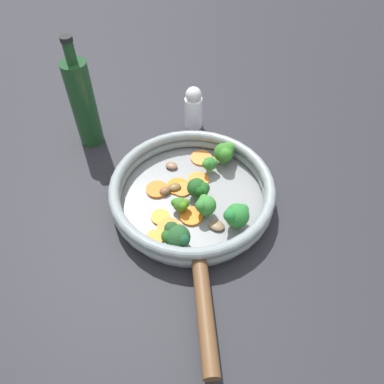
% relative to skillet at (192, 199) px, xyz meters
% --- Properties ---
extents(ground_plane, '(4.00, 4.00, 0.00)m').
position_rel_skillet_xyz_m(ground_plane, '(0.00, 0.00, -0.01)').
color(ground_plane, black).
extents(skillet, '(0.30, 0.30, 0.02)m').
position_rel_skillet_xyz_m(skillet, '(0.00, 0.00, 0.00)').
color(skillet, gray).
rests_on(skillet, ground_plane).
extents(skillet_rim_wall, '(0.33, 0.33, 0.04)m').
position_rel_skillet_xyz_m(skillet_rim_wall, '(0.00, 0.00, 0.03)').
color(skillet_rim_wall, gray).
rests_on(skillet_rim_wall, skillet).
extents(skillet_handle, '(0.19, 0.03, 0.03)m').
position_rel_skillet_xyz_m(skillet_handle, '(0.25, -0.00, 0.02)').
color(skillet_handle, brown).
rests_on(skillet_handle, skillet).
extents(skillet_rivet_left, '(0.01, 0.01, 0.01)m').
position_rel_skillet_xyz_m(skillet_rivet_left, '(0.14, -0.04, 0.01)').
color(skillet_rivet_left, gray).
rests_on(skillet_rivet_left, skillet).
extents(skillet_rivet_right, '(0.01, 0.01, 0.01)m').
position_rel_skillet_xyz_m(skillet_rivet_right, '(0.14, 0.04, 0.01)').
color(skillet_rivet_right, gray).
rests_on(skillet_rivet_right, skillet).
extents(carrot_slice_0, '(0.04, 0.04, 0.00)m').
position_rel_skillet_xyz_m(carrot_slice_0, '(-0.02, -0.02, 0.01)').
color(carrot_slice_0, orange).
rests_on(carrot_slice_0, skillet).
extents(carrot_slice_1, '(0.05, 0.05, 0.01)m').
position_rel_skillet_xyz_m(carrot_slice_1, '(0.05, -0.06, 0.01)').
color(carrot_slice_1, orange).
rests_on(carrot_slice_1, skillet).
extents(carrot_slice_2, '(0.06, 0.06, 0.01)m').
position_rel_skillet_xyz_m(carrot_slice_2, '(0.05, -0.01, 0.01)').
color(carrot_slice_2, orange).
rests_on(carrot_slice_2, skillet).
extents(carrot_slice_3, '(0.06, 0.06, 0.00)m').
position_rel_skillet_xyz_m(carrot_slice_3, '(-0.04, 0.02, 0.01)').
color(carrot_slice_3, orange).
rests_on(carrot_slice_3, skillet).
extents(carrot_slice_4, '(0.04, 0.04, 0.00)m').
position_rel_skillet_xyz_m(carrot_slice_4, '(-0.09, 0.05, 0.01)').
color(carrot_slice_4, orange).
rests_on(carrot_slice_4, skillet).
extents(carrot_slice_5, '(0.06, 0.06, 0.00)m').
position_rel_skillet_xyz_m(carrot_slice_5, '(-0.03, -0.03, 0.01)').
color(carrot_slice_5, orange).
rests_on(carrot_slice_5, skillet).
extents(carrot_slice_6, '(0.04, 0.04, 0.01)m').
position_rel_skillet_xyz_m(carrot_slice_6, '(0.09, -0.08, 0.01)').
color(carrot_slice_6, orange).
rests_on(carrot_slice_6, skillet).
extents(carrot_slice_7, '(0.06, 0.06, 0.01)m').
position_rel_skillet_xyz_m(carrot_slice_7, '(0.08, -0.05, 0.01)').
color(carrot_slice_7, orange).
rests_on(carrot_slice_7, skillet).
extents(carrot_slice_8, '(0.04, 0.04, 0.00)m').
position_rel_skillet_xyz_m(carrot_slice_8, '(0.07, 0.08, 0.01)').
color(carrot_slice_8, '#F29341').
rests_on(carrot_slice_8, skillet).
extents(carrot_slice_9, '(0.06, 0.06, 0.01)m').
position_rel_skillet_xyz_m(carrot_slice_9, '(-0.02, -0.07, 0.01)').
color(carrot_slice_9, orange).
rests_on(carrot_slice_9, skillet).
extents(carrot_slice_10, '(0.06, 0.06, 0.00)m').
position_rel_skillet_xyz_m(carrot_slice_10, '(-0.11, 0.03, 0.01)').
color(carrot_slice_10, orange).
rests_on(carrot_slice_10, skillet).
extents(broccoli_floret_0, '(0.04, 0.05, 0.06)m').
position_rel_skillet_xyz_m(broccoli_floret_0, '(0.08, 0.08, 0.04)').
color(broccoli_floret_0, '#65894E').
rests_on(broccoli_floret_0, skillet).
extents(broccoli_floret_1, '(0.03, 0.04, 0.03)m').
position_rel_skillet_xyz_m(broccoli_floret_1, '(0.03, -0.02, 0.03)').
color(broccoli_floret_1, '#76A75B').
rests_on(broccoli_floret_1, skillet).
extents(broccoli_floret_2, '(0.04, 0.04, 0.05)m').
position_rel_skillet_xyz_m(broccoli_floret_2, '(0.01, 0.01, 0.04)').
color(broccoli_floret_2, '#6E9D56').
rests_on(broccoli_floret_2, skillet).
extents(broccoli_floret_3, '(0.05, 0.05, 0.05)m').
position_rel_skillet_xyz_m(broccoli_floret_3, '(0.11, -0.04, 0.04)').
color(broccoli_floret_3, '#6EA54F').
rests_on(broccoli_floret_3, skillet).
extents(broccoli_floret_4, '(0.04, 0.04, 0.05)m').
position_rel_skillet_xyz_m(broccoli_floret_4, '(0.05, 0.02, 0.04)').
color(broccoli_floret_4, '#72975D').
rests_on(broccoli_floret_4, skillet).
extents(broccoli_floret_5, '(0.05, 0.05, 0.05)m').
position_rel_skillet_xyz_m(broccoli_floret_5, '(-0.09, 0.08, 0.04)').
color(broccoli_floret_5, '#5D9253').
rests_on(broccoli_floret_5, skillet).
extents(broccoli_floret_6, '(0.03, 0.03, 0.04)m').
position_rel_skillet_xyz_m(broccoli_floret_6, '(-0.07, 0.04, 0.03)').
color(broccoli_floret_6, '#7D9B5D').
rests_on(broccoli_floret_6, skillet).
extents(mushroom_piece_0, '(0.04, 0.04, 0.01)m').
position_rel_skillet_xyz_m(mushroom_piece_0, '(0.08, 0.04, 0.01)').
color(mushroom_piece_0, '#7F6145').
rests_on(mushroom_piece_0, skillet).
extents(mushroom_piece_1, '(0.02, 0.03, 0.01)m').
position_rel_skillet_xyz_m(mushroom_piece_1, '(-0.02, -0.03, 0.01)').
color(mushroom_piece_1, brown).
rests_on(mushroom_piece_1, skillet).
extents(mushroom_piece_2, '(0.03, 0.03, 0.01)m').
position_rel_skillet_xyz_m(mushroom_piece_2, '(-0.01, -0.05, 0.02)').
color(mushroom_piece_2, brown).
rests_on(mushroom_piece_2, skillet).
extents(mushroom_piece_3, '(0.03, 0.03, 0.01)m').
position_rel_skillet_xyz_m(mushroom_piece_3, '(-0.09, -0.04, 0.01)').
color(mushroom_piece_3, '#845E47').
rests_on(mushroom_piece_3, skillet).
extents(salt_shaker, '(0.04, 0.04, 0.11)m').
position_rel_skillet_xyz_m(salt_shaker, '(-0.24, 0.02, 0.05)').
color(salt_shaker, white).
rests_on(salt_shaker, ground_plane).
extents(oil_bottle, '(0.05, 0.05, 0.26)m').
position_rel_skillet_xyz_m(oil_bottle, '(-0.21, -0.22, 0.10)').
color(oil_bottle, '#193D1E').
rests_on(oil_bottle, ground_plane).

